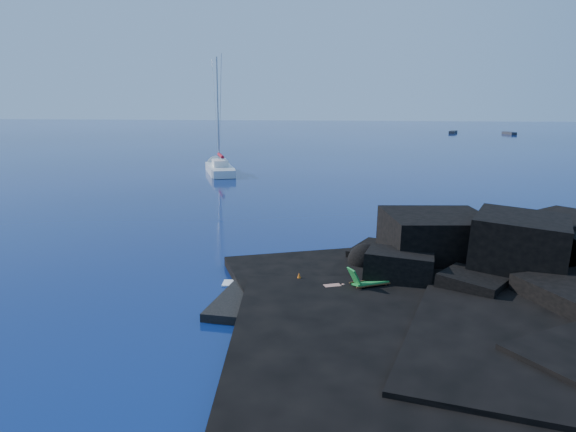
# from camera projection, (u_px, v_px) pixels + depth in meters

# --- Properties ---
(ground) EXTENTS (400.00, 400.00, 0.00)m
(ground) POSITION_uv_depth(u_px,v_px,m) (214.00, 304.00, 24.07)
(ground) COLOR #030D37
(ground) RESTS_ON ground
(headland) EXTENTS (24.00, 24.00, 3.60)m
(headland) POSITION_uv_depth(u_px,v_px,m) (510.00, 293.00, 25.44)
(headland) COLOR black
(headland) RESTS_ON ground
(beach) EXTENTS (9.08, 6.86, 0.70)m
(beach) POSITION_uv_depth(u_px,v_px,m) (319.00, 304.00, 24.02)
(beach) COLOR black
(beach) RESTS_ON ground
(surf_foam) EXTENTS (10.00, 8.00, 0.06)m
(surf_foam) POSITION_uv_depth(u_px,v_px,m) (335.00, 273.00, 28.33)
(surf_foam) COLOR white
(surf_foam) RESTS_ON ground
(sailboat) EXTENTS (6.85, 12.90, 13.37)m
(sailboat) POSITION_uv_depth(u_px,v_px,m) (220.00, 173.00, 65.87)
(sailboat) COLOR white
(sailboat) RESTS_ON ground
(deck_chair) EXTENTS (1.97, 1.57, 1.25)m
(deck_chair) POSITION_uv_depth(u_px,v_px,m) (371.00, 278.00, 24.51)
(deck_chair) COLOR #1A782F
(deck_chair) RESTS_ON beach
(towel) EXTENTS (1.91, 1.41, 0.05)m
(towel) POSITION_uv_depth(u_px,v_px,m) (332.00, 291.00, 24.61)
(towel) COLOR silver
(towel) RESTS_ON beach
(sunbather) EXTENTS (1.71, 1.08, 0.27)m
(sunbather) POSITION_uv_depth(u_px,v_px,m) (332.00, 287.00, 24.58)
(sunbather) COLOR #B87660
(sunbather) RESTS_ON towel
(marker_cone) EXTENTS (0.37, 0.37, 0.53)m
(marker_cone) POSITION_uv_depth(u_px,v_px,m) (299.00, 278.00, 25.56)
(marker_cone) COLOR orange
(marker_cone) RESTS_ON beach
(distant_boat_a) EXTENTS (2.80, 4.82, 0.61)m
(distant_boat_a) POSITION_uv_depth(u_px,v_px,m) (453.00, 133.00, 140.88)
(distant_boat_a) COLOR #242529
(distant_boat_a) RESTS_ON ground
(distant_boat_b) EXTENTS (2.63, 4.72, 0.60)m
(distant_boat_b) POSITION_uv_depth(u_px,v_px,m) (509.00, 134.00, 136.39)
(distant_boat_b) COLOR #27282D
(distant_boat_b) RESTS_ON ground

